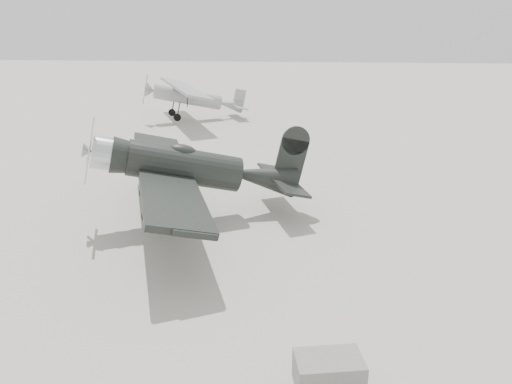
% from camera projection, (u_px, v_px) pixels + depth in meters
% --- Properties ---
extents(ground, '(160.00, 160.00, 0.00)m').
position_uv_depth(ground, '(268.00, 257.00, 17.30)').
color(ground, '#ACA698').
rests_on(ground, ground).
extents(lowwing_monoplane, '(8.96, 12.26, 3.99)m').
position_uv_depth(lowwing_monoplane, '(195.00, 168.00, 20.01)').
color(lowwing_monoplane, black).
rests_on(lowwing_monoplane, ground).
extents(highwing_monoplane, '(8.51, 11.15, 3.25)m').
position_uv_depth(highwing_monoplane, '(192.00, 95.00, 39.61)').
color(highwing_monoplane, gray).
rests_on(highwing_monoplane, ground).
extents(equipment_block, '(1.64, 1.19, 0.75)m').
position_uv_depth(equipment_block, '(329.00, 372.00, 11.11)').
color(equipment_block, slate).
rests_on(equipment_block, ground).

